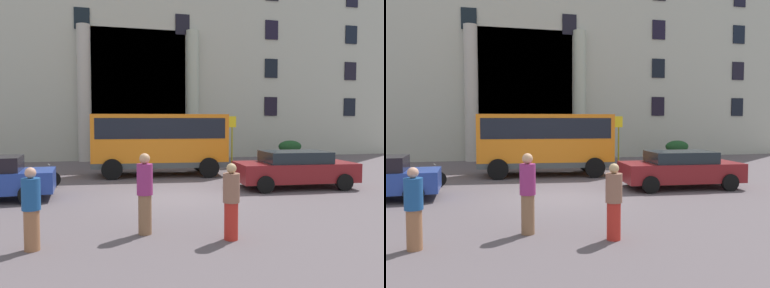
# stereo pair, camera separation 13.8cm
# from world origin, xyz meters

# --- Properties ---
(ground_plane) EXTENTS (80.00, 64.00, 0.12)m
(ground_plane) POSITION_xyz_m (0.00, 0.00, -0.06)
(ground_plane) COLOR #584E53
(office_building_facade) EXTENTS (39.83, 9.67, 16.08)m
(office_building_facade) POSITION_xyz_m (0.00, 17.48, 8.04)
(office_building_facade) COLOR #AAAC9D
(office_building_facade) RESTS_ON ground_plane
(orange_minibus) EXTENTS (6.28, 3.12, 2.84)m
(orange_minibus) POSITION_xyz_m (0.39, 5.50, 1.69)
(orange_minibus) COLOR orange
(orange_minibus) RESTS_ON ground_plane
(bus_stop_sign) EXTENTS (0.44, 0.08, 2.78)m
(bus_stop_sign) POSITION_xyz_m (4.76, 7.69, 1.71)
(bus_stop_sign) COLOR #959214
(bus_stop_sign) RESTS_ON ground_plane
(hedge_planter_east) EXTENTS (1.63, 0.91, 1.28)m
(hedge_planter_east) POSITION_xyz_m (9.58, 10.13, 0.62)
(hedge_planter_east) COLOR slate
(hedge_planter_east) RESTS_ON ground_plane
(hedge_planter_west) EXTENTS (2.01, 0.71, 1.26)m
(hedge_planter_west) POSITION_xyz_m (3.78, 10.23, 0.61)
(hedge_planter_west) COLOR slate
(hedge_planter_west) RESTS_ON ground_plane
(parked_coupe_end) EXTENTS (4.57, 2.38, 1.39)m
(parked_coupe_end) POSITION_xyz_m (4.79, 0.85, 0.73)
(parked_coupe_end) COLOR maroon
(parked_coupe_end) RESTS_ON ground_plane
(scooter_by_planter) EXTENTS (2.01, 0.71, 0.89)m
(scooter_by_planter) POSITION_xyz_m (-4.90, 3.00, 0.46)
(scooter_by_planter) COLOR black
(scooter_by_planter) RESTS_ON ground_plane
(motorcycle_far_end) EXTENTS (2.00, 0.69, 0.89)m
(motorcycle_far_end) POSITION_xyz_m (5.32, 3.36, 0.46)
(motorcycle_far_end) COLOR black
(motorcycle_far_end) RESTS_ON ground_plane
(pedestrian_man_crossing) EXTENTS (0.36, 0.36, 1.83)m
(pedestrian_man_crossing) POSITION_xyz_m (-1.53, -3.89, 0.93)
(pedestrian_man_crossing) COLOR brown
(pedestrian_man_crossing) RESTS_ON ground_plane
(pedestrian_woman_dark_dress) EXTENTS (0.36, 0.36, 1.65)m
(pedestrian_woman_dark_dress) POSITION_xyz_m (0.21, -4.75, 0.83)
(pedestrian_woman_dark_dress) COLOR red
(pedestrian_woman_dark_dress) RESTS_ON ground_plane
(pedestrian_woman_with_bag) EXTENTS (0.36, 0.36, 1.65)m
(pedestrian_woman_with_bag) POSITION_xyz_m (-3.84, -4.45, 0.83)
(pedestrian_woman_with_bag) COLOR #956140
(pedestrian_woman_with_bag) RESTS_ON ground_plane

